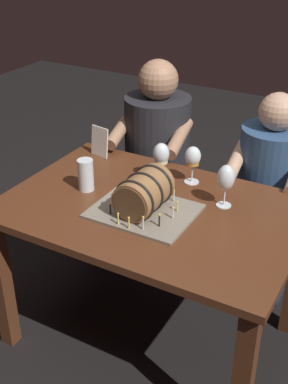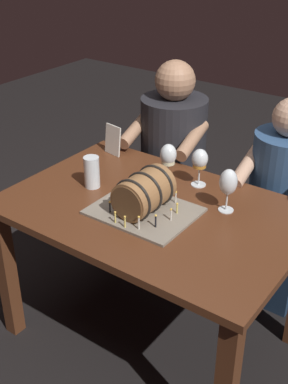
{
  "view_description": "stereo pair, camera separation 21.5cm",
  "coord_description": "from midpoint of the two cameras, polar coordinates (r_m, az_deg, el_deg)",
  "views": [
    {
      "loc": [
        0.92,
        -1.7,
        1.9
      ],
      "look_at": [
        -0.01,
        -0.06,
        0.86
      ],
      "focal_mm": 47.7,
      "sensor_mm": 36.0,
      "label": 1
    },
    {
      "loc": [
        1.1,
        -1.59,
        1.9
      ],
      "look_at": [
        -0.01,
        -0.06,
        0.86
      ],
      "focal_mm": 47.7,
      "sensor_mm": 36.0,
      "label": 2
    }
  ],
  "objects": [
    {
      "name": "wine_glass_empty",
      "position": [
        2.2,
        12.19,
        0.93
      ],
      "size": [
        0.08,
        0.08,
        0.2
      ],
      "color": "white",
      "rests_on": "dining_table"
    },
    {
      "name": "person_seated_left",
      "position": [
        2.98,
        5.25,
        2.58
      ],
      "size": [
        0.45,
        0.53,
        1.22
      ],
      "color": "black",
      "rests_on": "ground"
    },
    {
      "name": "ground_plane",
      "position": [
        2.71,
        3.26,
        -15.69
      ],
      "size": [
        8.0,
        8.0,
        0.0
      ],
      "primitive_type": "plane",
      "color": "black"
    },
    {
      "name": "wine_glass_amber",
      "position": [
        2.39,
        8.84,
        3.44
      ],
      "size": [
        0.08,
        0.08,
        0.18
      ],
      "color": "white",
      "rests_on": "dining_table"
    },
    {
      "name": "menu_card",
      "position": [
        2.7,
        -1.23,
        5.79
      ],
      "size": [
        0.11,
        0.04,
        0.16
      ],
      "primitive_type": "cube",
      "rotation": [
        -0.1,
        0.0,
        -0.17
      ],
      "color": "silver",
      "rests_on": "dining_table"
    },
    {
      "name": "person_seated_right",
      "position": [
        2.78,
        16.96,
        -2.16
      ],
      "size": [
        0.4,
        0.48,
        1.14
      ],
      "color": "#1B2D46",
      "rests_on": "ground"
    },
    {
      "name": "beer_pint",
      "position": [
        2.37,
        -3.28,
        2.09
      ],
      "size": [
        0.07,
        0.07,
        0.15
      ],
      "color": "white",
      "rests_on": "dining_table"
    },
    {
      "name": "wine_glass_white",
      "position": [
        2.39,
        5.31,
        3.95
      ],
      "size": [
        0.08,
        0.08,
        0.2
      ],
      "color": "white",
      "rests_on": "dining_table"
    },
    {
      "name": "dining_table",
      "position": [
        2.3,
        3.7,
        -4.23
      ],
      "size": [
        1.31,
        0.88,
        0.76
      ],
      "color": "#562D19",
      "rests_on": "ground"
    },
    {
      "name": "barrel_cake",
      "position": [
        2.16,
        2.85,
        -0.48
      ],
      "size": [
        0.43,
        0.35,
        0.19
      ],
      "color": "gray",
      "rests_on": "dining_table"
    }
  ]
}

